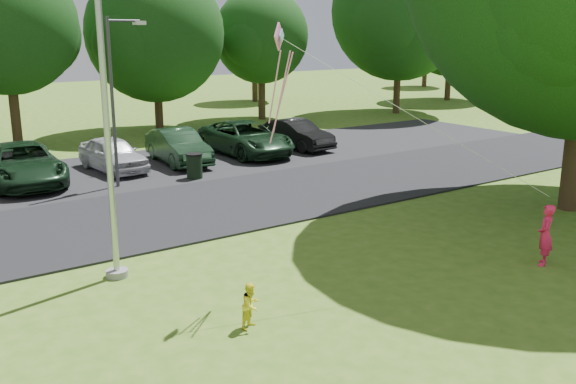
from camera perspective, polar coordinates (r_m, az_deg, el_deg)
ground at (r=12.85m, az=8.49°, el=-10.95°), size 120.00×120.00×0.00m
park_road at (r=19.90m, az=-9.50°, el=-1.65°), size 60.00×6.00×0.06m
parking_strip at (r=25.77m, az=-15.77°, el=1.67°), size 42.00×7.00×0.06m
flagpole at (r=14.18m, az=-16.02°, el=8.59°), size 0.50×0.50×10.00m
street_lamp at (r=22.89m, az=-14.96°, el=9.02°), size 1.60×0.65×5.84m
trash_can at (r=23.92m, az=-8.32°, el=2.25°), size 0.62×0.62×0.98m
tree_row at (r=33.99m, az=-18.91°, el=14.07°), size 64.35×11.94×10.88m
horizon_trees at (r=43.96m, az=-19.25°, el=12.10°), size 77.46×7.20×7.02m
parked_cars at (r=25.65m, az=-15.37°, el=3.31°), size 19.46×5.46×1.45m
woman at (r=16.28m, az=21.90°, el=-3.56°), size 0.64×0.59×1.47m
child_yellow at (r=12.16m, az=-3.31°, el=-10.01°), size 0.53×0.48×0.89m
kite at (r=13.03m, az=0.09°, el=11.27°), size 6.14×2.69×3.91m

